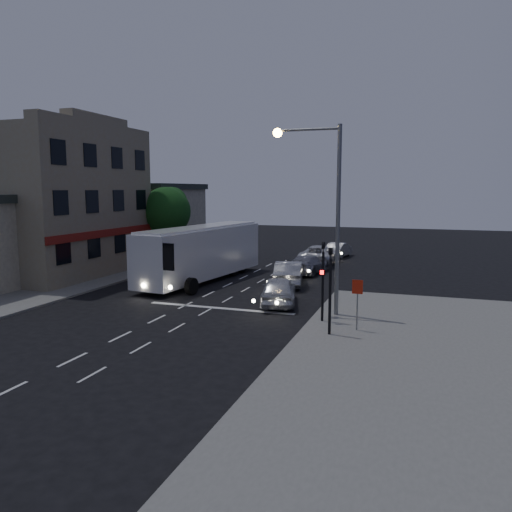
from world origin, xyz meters
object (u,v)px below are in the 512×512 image
(traffic_signal_main, at_px, (323,272))
(regulatory_sign, at_px, (357,296))
(traffic_signal_side, at_px, (330,280))
(car_extra, at_px, (339,250))
(car_sedan_c, at_px, (320,255))
(car_sedan_a, at_px, (289,273))
(car_suv, at_px, (278,290))
(streetlight, at_px, (325,198))
(street_tree, at_px, (166,209))
(tour_bus, at_px, (202,252))
(car_sedan_b, at_px, (308,265))

(traffic_signal_main, bearing_deg, regulatory_sign, -30.84)
(traffic_signal_side, bearing_deg, regulatory_sign, 43.92)
(car_extra, relative_size, traffic_signal_side, 1.00)
(car_sedan_c, xyz_separation_m, traffic_signal_main, (3.75, -17.92, 1.63))
(car_sedan_a, bearing_deg, traffic_signal_side, 101.65)
(car_suv, distance_m, streetlight, 5.88)
(car_extra, xyz_separation_m, street_tree, (-12.79, -8.51, 3.82))
(streetlight, bearing_deg, car_sedan_c, 101.97)
(car_sedan_c, height_order, car_extra, car_sedan_c)
(streetlight, bearing_deg, tour_bus, 145.25)
(traffic_signal_side, xyz_separation_m, street_tree, (-16.51, 16.22, 2.08))
(car_sedan_c, bearing_deg, car_sedan_a, 90.11)
(car_sedan_b, relative_size, streetlight, 0.53)
(car_sedan_b, height_order, street_tree, street_tree)
(tour_bus, distance_m, car_extra, 16.27)
(tour_bus, bearing_deg, car_sedan_a, 10.80)
(traffic_signal_side, xyz_separation_m, streetlight, (-0.96, 3.40, 3.31))
(car_suv, relative_size, regulatory_sign, 2.04)
(tour_bus, relative_size, car_sedan_a, 2.57)
(car_sedan_a, relative_size, car_extra, 1.16)
(tour_bus, height_order, street_tree, street_tree)
(car_suv, bearing_deg, car_extra, -103.55)
(traffic_signal_main, height_order, regulatory_sign, traffic_signal_main)
(regulatory_sign, bearing_deg, car_suv, 139.16)
(traffic_signal_side, distance_m, streetlight, 4.84)
(streetlight, bearing_deg, car_sedan_a, 117.30)
(car_sedan_c, distance_m, street_tree, 13.13)
(car_sedan_b, bearing_deg, streetlight, 114.41)
(regulatory_sign, height_order, streetlight, streetlight)
(car_sedan_a, distance_m, traffic_signal_side, 11.40)
(car_extra, height_order, streetlight, streetlight)
(car_sedan_a, relative_size, streetlight, 0.53)
(traffic_signal_main, height_order, streetlight, streetlight)
(car_sedan_a, xyz_separation_m, car_sedan_c, (0.08, 9.57, 0.01))
(car_suv, xyz_separation_m, car_sedan_b, (-0.66, 10.03, -0.07))
(car_sedan_b, bearing_deg, car_sedan_c, -80.34)
(street_tree, bearing_deg, traffic_signal_main, -42.03)
(car_sedan_c, bearing_deg, car_suv, 93.59)
(tour_bus, relative_size, traffic_signal_side, 3.00)
(car_sedan_a, relative_size, traffic_signal_main, 1.16)
(tour_bus, bearing_deg, car_suv, -28.89)
(street_tree, bearing_deg, car_extra, 33.62)
(car_suv, xyz_separation_m, car_sedan_c, (-0.78, 14.90, 0.03))
(car_extra, bearing_deg, traffic_signal_main, 105.36)
(regulatory_sign, relative_size, street_tree, 0.35)
(car_sedan_b, xyz_separation_m, street_tree, (-12.17, 1.19, 3.81))
(car_sedan_c, xyz_separation_m, car_extra, (0.74, 4.83, -0.11))
(tour_bus, bearing_deg, traffic_signal_main, -31.95)
(street_tree, bearing_deg, traffic_signal_side, -44.50)
(car_sedan_a, height_order, car_extra, car_sedan_a)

